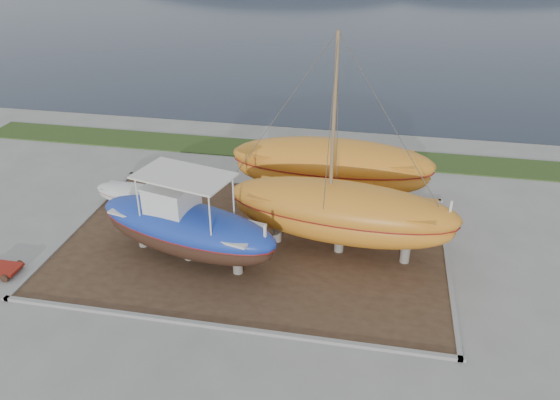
% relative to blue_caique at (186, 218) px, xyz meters
% --- Properties ---
extents(ground, '(140.00, 140.00, 0.00)m').
position_rel_blue_caique_xyz_m(ground, '(2.63, -2.17, -2.22)').
color(ground, gray).
rests_on(ground, ground).
extents(dirt_patch, '(18.00, 12.00, 0.06)m').
position_rel_blue_caique_xyz_m(dirt_patch, '(2.63, 1.83, -2.19)').
color(dirt_patch, '#422D1E').
rests_on(dirt_patch, ground).
extents(curb_frame, '(18.60, 12.60, 0.15)m').
position_rel_blue_caique_xyz_m(curb_frame, '(2.63, 1.83, -2.14)').
color(curb_frame, gray).
rests_on(curb_frame, ground).
extents(grass_strip, '(44.00, 3.00, 0.08)m').
position_rel_blue_caique_xyz_m(grass_strip, '(2.63, 13.33, -2.18)').
color(grass_strip, '#284219').
rests_on(grass_strip, ground).
extents(sea, '(260.00, 100.00, 0.04)m').
position_rel_blue_caique_xyz_m(sea, '(2.63, 67.83, -2.22)').
color(sea, '#1A2334').
rests_on(sea, ground).
extents(blue_caique, '(9.38, 4.93, 4.31)m').
position_rel_blue_caique_xyz_m(blue_caique, '(0.00, 0.00, 0.00)').
color(blue_caique, '#1C3BAF').
rests_on(blue_caique, dirt_patch).
extents(white_dinghy, '(4.47, 2.14, 1.29)m').
position_rel_blue_caique_xyz_m(white_dinghy, '(-4.53, 4.08, -1.51)').
color(white_dinghy, silver).
rests_on(white_dinghy, dirt_patch).
extents(orange_sailboat, '(10.89, 4.26, 10.15)m').
position_rel_blue_caique_xyz_m(orange_sailboat, '(6.75, 1.95, 2.92)').
color(orange_sailboat, orange).
rests_on(orange_sailboat, dirt_patch).
extents(orange_bare_hull, '(10.86, 3.30, 3.55)m').
position_rel_blue_caique_xyz_m(orange_bare_hull, '(5.79, 6.69, -0.38)').
color(orange_bare_hull, orange).
rests_on(orange_bare_hull, dirt_patch).
extents(red_trailer, '(2.42, 1.22, 0.34)m').
position_rel_blue_caique_xyz_m(red_trailer, '(-7.83, -2.61, -2.05)').
color(red_trailer, maroon).
rests_on(red_trailer, ground).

